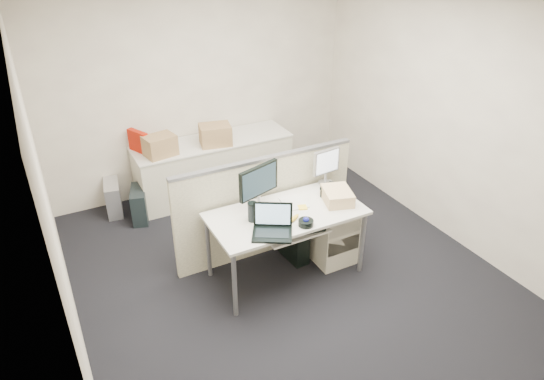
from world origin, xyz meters
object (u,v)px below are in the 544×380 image
desk (286,218)px  laptop (272,223)px  monitor_main (259,188)px  desk_phone (334,191)px

desk → laptop: bearing=-137.0°
monitor_main → desk_phone: bearing=-24.8°
desk_phone → laptop: bearing=168.1°
monitor_main → laptop: (-0.10, -0.46, -0.10)m
monitor_main → desk: bearing=-59.2°
desk → desk_phone: desk_phone is taller
monitor_main → laptop: 0.48m
desk → laptop: size_ratio=4.27×
desk → desk_phone: (0.60, 0.08, 0.10)m
desk → monitor_main: size_ratio=3.22×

